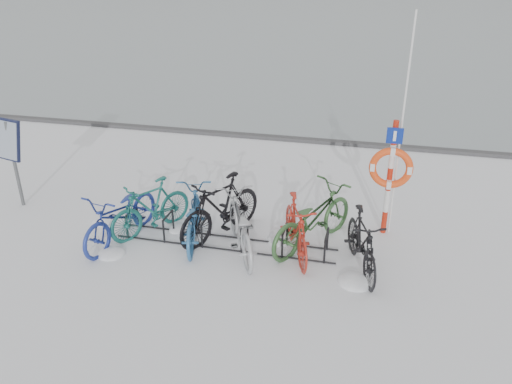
{
  "coord_description": "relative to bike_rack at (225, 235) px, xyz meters",
  "views": [
    {
      "loc": [
        2.36,
        -7.41,
        4.61
      ],
      "look_at": [
        0.42,
        0.6,
        0.8
      ],
      "focal_mm": 35.0,
      "sensor_mm": 36.0,
      "label": 1
    }
  ],
  "objects": [
    {
      "name": "bike_0",
      "position": [
        -1.85,
        -0.27,
        0.34
      ],
      "size": [
        1.05,
        2.1,
        1.05
      ],
      "primitive_type": "imported",
      "rotation": [
        0.0,
        0.0,
        -0.19
      ],
      "color": "navy",
      "rests_on": "ground"
    },
    {
      "name": "bike_rack",
      "position": [
        0.0,
        0.0,
        0.0
      ],
      "size": [
        4.0,
        0.48,
        0.46
      ],
      "color": "black",
      "rests_on": "ground"
    },
    {
      "name": "bike_3",
      "position": [
        -0.16,
        0.29,
        0.41
      ],
      "size": [
        1.43,
        2.0,
        1.19
      ],
      "primitive_type": "imported",
      "rotation": [
        0.0,
        0.0,
        -0.5
      ],
      "color": "black",
      "rests_on": "ground"
    },
    {
      "name": "snow_drifts",
      "position": [
        0.12,
        -0.18,
        -0.18
      ],
      "size": [
        5.4,
        1.77,
        0.2
      ],
      "color": "white",
      "rests_on": "ground"
    },
    {
      "name": "info_board",
      "position": [
        -4.56,
        0.49,
        1.15
      ],
      "size": [
        0.65,
        0.37,
        1.85
      ],
      "rotation": [
        0.0,
        0.0,
        -0.25
      ],
      "color": "#595B5E",
      "rests_on": "ground"
    },
    {
      "name": "bike_1",
      "position": [
        -1.47,
        0.15,
        0.34
      ],
      "size": [
        1.33,
        1.74,
        1.05
      ],
      "primitive_type": "imported",
      "rotation": [
        0.0,
        0.0,
        -0.55
      ],
      "color": "#1A5F59",
      "rests_on": "ground"
    },
    {
      "name": "bike_4",
      "position": [
        0.31,
        -0.13,
        0.33
      ],
      "size": [
        1.47,
        2.06,
        1.03
      ],
      "primitive_type": "imported",
      "rotation": [
        0.0,
        0.0,
        3.59
      ],
      "color": "#A4A7AC",
      "rests_on": "ground"
    },
    {
      "name": "bike_5",
      "position": [
        1.27,
        0.0,
        0.34
      ],
      "size": [
        1.08,
        1.8,
        1.05
      ],
      "primitive_type": "imported",
      "rotation": [
        0.0,
        0.0,
        0.37
      ],
      "color": "#B5291D",
      "rests_on": "ground"
    },
    {
      "name": "bike_2",
      "position": [
        -0.62,
        0.03,
        0.31
      ],
      "size": [
        1.11,
        1.97,
        0.98
      ],
      "primitive_type": "imported",
      "rotation": [
        0.0,
        0.0,
        3.4
      ],
      "color": "#2C6399",
      "rests_on": "ground"
    },
    {
      "name": "lifebuoy_station",
      "position": [
        2.76,
        1.04,
        1.14
      ],
      "size": [
        0.76,
        0.22,
        3.94
      ],
      "color": "#B5210E",
      "rests_on": "ground"
    },
    {
      "name": "bike_6",
      "position": [
        1.5,
        0.37,
        0.37
      ],
      "size": [
        1.72,
        2.2,
        1.11
      ],
      "primitive_type": "imported",
      "rotation": [
        0.0,
        0.0,
        2.61
      ],
      "color": "#325C2F",
      "rests_on": "ground"
    },
    {
      "name": "quay_edge",
      "position": [
        0.0,
        5.9,
        -0.13
      ],
      "size": [
        400.0,
        0.25,
        0.1
      ],
      "primitive_type": "cube",
      "color": "#3F3F42",
      "rests_on": "ground"
    },
    {
      "name": "bike_7",
      "position": [
        2.39,
        -0.22,
        0.34
      ],
      "size": [
        0.98,
        1.8,
        1.04
      ],
      "primitive_type": "imported",
      "rotation": [
        0.0,
        0.0,
        0.3
      ],
      "color": "black",
      "rests_on": "ground"
    },
    {
      "name": "ground",
      "position": [
        0.0,
        0.0,
        -0.18
      ],
      "size": [
        900.0,
        900.0,
        0.0
      ],
      "primitive_type": "plane",
      "color": "white",
      "rests_on": "ground"
    }
  ]
}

